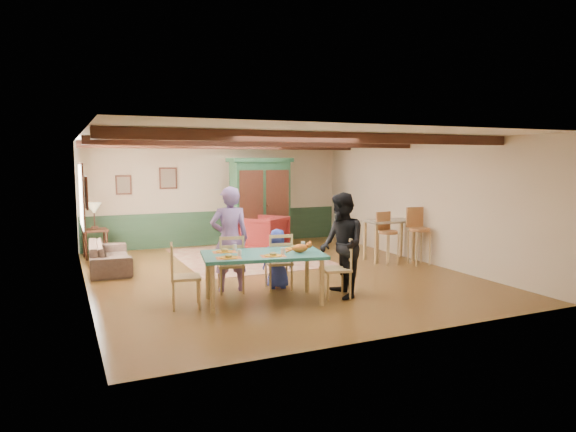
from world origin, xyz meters
name	(u,v)px	position (x,y,z in m)	size (l,w,h in m)	color
floor	(275,274)	(0.00, 0.00, 0.00)	(8.00, 8.00, 0.00)	#583818
wall_back	(217,194)	(0.00, 4.00, 1.35)	(7.00, 0.02, 2.70)	beige
wall_left	(84,214)	(-3.50, 0.00, 1.35)	(0.02, 8.00, 2.70)	beige
wall_right	(419,201)	(3.50, 0.00, 1.35)	(0.02, 8.00, 2.70)	beige
ceiling	(275,137)	(0.00, 0.00, 2.70)	(7.00, 8.00, 0.02)	white
wainscot_back	(218,228)	(0.00, 3.98, 0.45)	(6.95, 0.03, 0.90)	#1D3523
ceiling_beam_front	(332,137)	(0.00, -2.30, 2.61)	(6.95, 0.16, 0.16)	black
ceiling_beam_mid	(267,143)	(0.00, 0.40, 2.61)	(6.95, 0.16, 0.16)	black
ceiling_beam_back	(228,146)	(0.00, 3.00, 2.61)	(6.95, 0.16, 0.16)	black
window_left	(81,196)	(-3.47, 1.70, 1.55)	(0.06, 1.60, 1.30)	white
picture_left_wall	(87,193)	(-3.47, -0.60, 1.75)	(0.04, 0.42, 0.52)	gray
picture_back_a	(168,178)	(-1.30, 3.97, 1.80)	(0.45, 0.04, 0.55)	gray
picture_back_b	(124,185)	(-2.40, 3.97, 1.65)	(0.38, 0.04, 0.48)	gray
dining_table	(263,278)	(-0.95, -1.80, 0.40)	(1.90, 1.05, 0.79)	#1F625D
dining_chair_far_left	(231,263)	(-1.23, -0.98, 0.50)	(0.44, 0.46, 1.00)	tan
dining_chair_far_right	(279,261)	(-0.40, -1.13, 0.50)	(0.44, 0.46, 1.00)	tan
dining_chair_end_left	(186,276)	(-2.15, -1.59, 0.50)	(0.44, 0.46, 1.00)	tan
dining_chair_end_right	(336,268)	(0.24, -2.02, 0.50)	(0.44, 0.46, 1.00)	tan
person_man	(230,239)	(-1.22, -0.90, 0.91)	(0.66, 0.44, 1.82)	#765A9B
person_woman	(342,245)	(0.34, -2.04, 0.87)	(0.85, 0.66, 1.74)	black
person_child	(278,259)	(-0.39, -1.05, 0.53)	(0.52, 0.34, 1.06)	#293CA7
cat	(300,247)	(-0.40, -2.01, 0.89)	(0.38, 0.15, 0.19)	#C86423
place_setting_near_left	(229,255)	(-1.57, -1.96, 0.85)	(0.42, 0.32, 0.11)	orange
place_setting_near_center	(273,253)	(-0.90, -2.08, 0.85)	(0.42, 0.32, 0.11)	orange
place_setting_far_left	(225,249)	(-1.48, -1.44, 0.85)	(0.42, 0.32, 0.11)	orange
place_setting_far_right	(294,246)	(-0.34, -1.65, 0.85)	(0.42, 0.32, 0.11)	orange
area_rug	(248,257)	(0.09, 1.88, 0.01)	(3.07, 3.64, 0.01)	beige
armoire	(260,203)	(0.90, 3.15, 1.16)	(1.64, 0.66, 2.31)	#163924
armchair	(263,234)	(0.62, 2.26, 0.46)	(0.98, 1.01, 0.92)	#4D0F12
sofa	(110,256)	(-2.97, 1.77, 0.29)	(2.00, 0.78, 0.58)	#382923
end_table	(95,244)	(-3.15, 3.28, 0.33)	(0.54, 0.54, 0.67)	black
table_lamp	(94,216)	(-3.15, 3.28, 0.98)	(0.34, 0.34, 0.61)	#CCBD84
counter_table	(389,240)	(2.90, 0.24, 0.46)	(1.11, 0.64, 0.92)	tan
bar_stool_left	(388,238)	(2.62, -0.11, 0.57)	(0.40, 0.44, 1.14)	#A87041
bar_stool_right	(419,236)	(3.23, -0.40, 0.62)	(0.44, 0.48, 1.24)	#A87041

